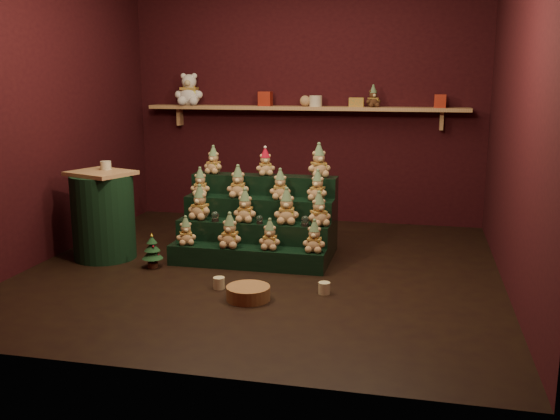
% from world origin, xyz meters
% --- Properties ---
extents(ground, '(4.00, 4.00, 0.00)m').
position_xyz_m(ground, '(0.00, 0.00, 0.00)').
color(ground, black).
rests_on(ground, ground).
extents(back_wall, '(4.00, 0.10, 2.80)m').
position_xyz_m(back_wall, '(0.00, 2.05, 1.40)').
color(back_wall, black).
rests_on(back_wall, ground).
extents(front_wall, '(4.00, 0.10, 2.80)m').
position_xyz_m(front_wall, '(0.00, -2.05, 1.40)').
color(front_wall, black).
rests_on(front_wall, ground).
extents(left_wall, '(0.10, 4.00, 2.80)m').
position_xyz_m(left_wall, '(-2.05, 0.00, 1.40)').
color(left_wall, black).
rests_on(left_wall, ground).
extents(right_wall, '(0.10, 4.00, 2.80)m').
position_xyz_m(right_wall, '(2.05, 0.00, 1.40)').
color(right_wall, black).
rests_on(right_wall, ground).
extents(back_shelf, '(3.60, 0.26, 0.24)m').
position_xyz_m(back_shelf, '(0.00, 1.87, 1.29)').
color(back_shelf, tan).
rests_on(back_shelf, ground).
extents(riser_tier_front, '(1.40, 0.22, 0.18)m').
position_xyz_m(riser_tier_front, '(-0.16, 0.02, 0.09)').
color(riser_tier_front, black).
rests_on(riser_tier_front, ground).
extents(riser_tier_midfront, '(1.40, 0.22, 0.36)m').
position_xyz_m(riser_tier_midfront, '(-0.16, 0.24, 0.18)').
color(riser_tier_midfront, black).
rests_on(riser_tier_midfront, ground).
extents(riser_tier_midback, '(1.40, 0.22, 0.54)m').
position_xyz_m(riser_tier_midback, '(-0.16, 0.46, 0.27)').
color(riser_tier_midback, black).
rests_on(riser_tier_midback, ground).
extents(riser_tier_back, '(1.40, 0.22, 0.72)m').
position_xyz_m(riser_tier_back, '(-0.16, 0.68, 0.36)').
color(riser_tier_back, black).
rests_on(riser_tier_back, ground).
extents(teddy_0, '(0.23, 0.22, 0.25)m').
position_xyz_m(teddy_0, '(-0.71, 0.01, 0.30)').
color(teddy_0, tan).
rests_on(teddy_0, riser_tier_front).
extents(teddy_1, '(0.21, 0.19, 0.30)m').
position_xyz_m(teddy_1, '(-0.30, 0.00, 0.33)').
color(teddy_1, tan).
rests_on(teddy_1, riser_tier_front).
extents(teddy_2, '(0.19, 0.17, 0.26)m').
position_xyz_m(teddy_2, '(0.06, 0.02, 0.31)').
color(teddy_2, tan).
rests_on(teddy_2, riser_tier_front).
extents(teddy_3, '(0.20, 0.18, 0.27)m').
position_xyz_m(teddy_3, '(0.45, 0.02, 0.32)').
color(teddy_3, tan).
rests_on(teddy_3, riser_tier_front).
extents(teddy_4, '(0.25, 0.24, 0.31)m').
position_xyz_m(teddy_4, '(-0.66, 0.25, 0.51)').
color(teddy_4, tan).
rests_on(teddy_4, riser_tier_midfront).
extents(teddy_5, '(0.21, 0.19, 0.29)m').
position_xyz_m(teddy_5, '(-0.22, 0.24, 0.51)').
color(teddy_5, tan).
rests_on(teddy_5, riser_tier_midfront).
extents(teddy_6, '(0.25, 0.23, 0.31)m').
position_xyz_m(teddy_6, '(0.16, 0.25, 0.52)').
color(teddy_6, tan).
rests_on(teddy_6, riser_tier_midfront).
extents(teddy_7, '(0.28, 0.27, 0.29)m').
position_xyz_m(teddy_7, '(0.45, 0.23, 0.51)').
color(teddy_7, tan).
rests_on(teddy_7, riser_tier_midfront).
extents(teddy_8, '(0.21, 0.20, 0.26)m').
position_xyz_m(teddy_8, '(-0.72, 0.45, 0.67)').
color(teddy_8, tan).
rests_on(teddy_8, riser_tier_midback).
extents(teddy_9, '(0.23, 0.21, 0.29)m').
position_xyz_m(teddy_9, '(-0.35, 0.45, 0.69)').
color(teddy_9, tan).
rests_on(teddy_9, riser_tier_midback).
extents(teddy_10, '(0.22, 0.21, 0.27)m').
position_xyz_m(teddy_10, '(0.05, 0.45, 0.68)').
color(teddy_10, tan).
rests_on(teddy_10, riser_tier_midback).
extents(teddy_11, '(0.23, 0.21, 0.27)m').
position_xyz_m(teddy_11, '(0.40, 0.46, 0.68)').
color(teddy_11, tan).
rests_on(teddy_11, riser_tier_midback).
extents(teddy_12, '(0.21, 0.20, 0.26)m').
position_xyz_m(teddy_12, '(-0.66, 0.67, 0.85)').
color(teddy_12, tan).
rests_on(teddy_12, riser_tier_back).
extents(teddy_13, '(0.23, 0.22, 0.26)m').
position_xyz_m(teddy_13, '(-0.15, 0.68, 0.85)').
color(teddy_13, tan).
rests_on(teddy_13, riser_tier_back).
extents(teddy_14, '(0.29, 0.28, 0.31)m').
position_xyz_m(teddy_14, '(0.37, 0.69, 0.87)').
color(teddy_14, tan).
rests_on(teddy_14, riser_tier_back).
extents(snow_globe_a, '(0.07, 0.07, 0.09)m').
position_xyz_m(snow_globe_a, '(-0.49, 0.18, 0.41)').
color(snow_globe_a, black).
rests_on(snow_globe_a, riser_tier_midfront).
extents(snow_globe_b, '(0.06, 0.06, 0.08)m').
position_xyz_m(snow_globe_b, '(-0.08, 0.18, 0.40)').
color(snow_globe_b, black).
rests_on(snow_globe_b, riser_tier_midfront).
extents(snow_globe_c, '(0.07, 0.07, 0.09)m').
position_xyz_m(snow_globe_c, '(0.34, 0.18, 0.41)').
color(snow_globe_c, black).
rests_on(snow_globe_c, riser_tier_midfront).
extents(side_table, '(0.65, 0.60, 0.81)m').
position_xyz_m(side_table, '(-1.51, 0.02, 0.40)').
color(side_table, tan).
rests_on(side_table, ground).
extents(table_ornament, '(0.10, 0.10, 0.08)m').
position_xyz_m(table_ornament, '(-1.51, 0.12, 0.85)').
color(table_ornament, beige).
rests_on(table_ornament, side_table).
extents(mini_christmas_tree, '(0.18, 0.18, 0.31)m').
position_xyz_m(mini_christmas_tree, '(-0.96, -0.17, 0.15)').
color(mini_christmas_tree, '#442518').
rests_on(mini_christmas_tree, ground).
extents(mug_left, '(0.09, 0.09, 0.09)m').
position_xyz_m(mug_left, '(-0.21, -0.57, 0.05)').
color(mug_left, beige).
rests_on(mug_left, ground).
extents(mug_right, '(0.09, 0.09, 0.09)m').
position_xyz_m(mug_right, '(0.62, -0.51, 0.05)').
color(mug_right, beige).
rests_on(mug_right, ground).
extents(wicker_basket, '(0.44, 0.44, 0.10)m').
position_xyz_m(wicker_basket, '(0.08, -0.76, 0.05)').
color(wicker_basket, olive).
rests_on(wicker_basket, ground).
extents(white_bear, '(0.36, 0.33, 0.46)m').
position_xyz_m(white_bear, '(-1.33, 1.84, 1.55)').
color(white_bear, white).
rests_on(white_bear, back_shelf).
extents(brown_bear, '(0.21, 0.20, 0.23)m').
position_xyz_m(brown_bear, '(0.77, 1.84, 1.43)').
color(brown_bear, '#452C17').
rests_on(brown_bear, back_shelf).
extents(gift_tin_red_a, '(0.14, 0.14, 0.16)m').
position_xyz_m(gift_tin_red_a, '(-0.43, 1.85, 1.40)').
color(gift_tin_red_a, '#A82C19').
rests_on(gift_tin_red_a, back_shelf).
extents(gift_tin_cream, '(0.14, 0.14, 0.12)m').
position_xyz_m(gift_tin_cream, '(0.14, 1.85, 1.38)').
color(gift_tin_cream, beige).
rests_on(gift_tin_cream, back_shelf).
extents(gift_tin_red_b, '(0.12, 0.12, 0.14)m').
position_xyz_m(gift_tin_red_b, '(1.47, 1.85, 1.39)').
color(gift_tin_red_b, '#A82C19').
rests_on(gift_tin_red_b, back_shelf).
extents(shelf_plush_ball, '(0.12, 0.12, 0.12)m').
position_xyz_m(shelf_plush_ball, '(0.02, 1.85, 1.38)').
color(shelf_plush_ball, tan).
rests_on(shelf_plush_ball, back_shelf).
extents(scarf_gift_box, '(0.16, 0.10, 0.10)m').
position_xyz_m(scarf_gift_box, '(0.59, 1.85, 1.37)').
color(scarf_gift_box, orange).
rests_on(scarf_gift_box, back_shelf).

